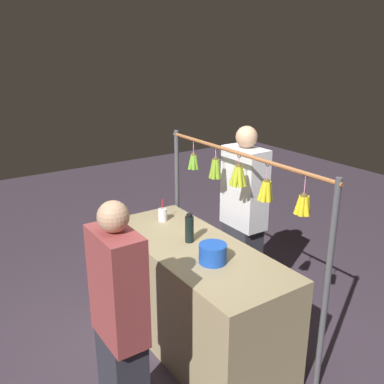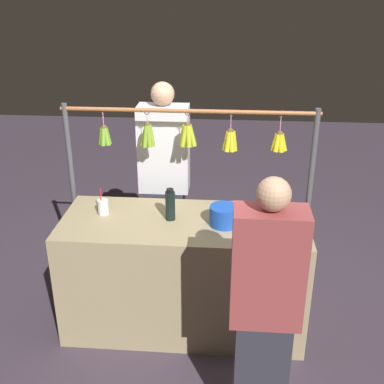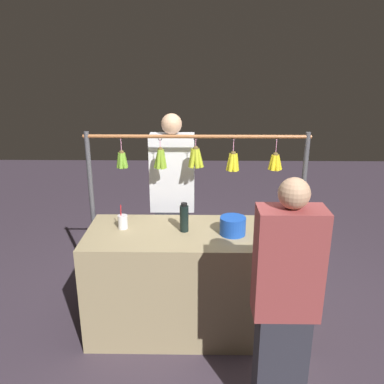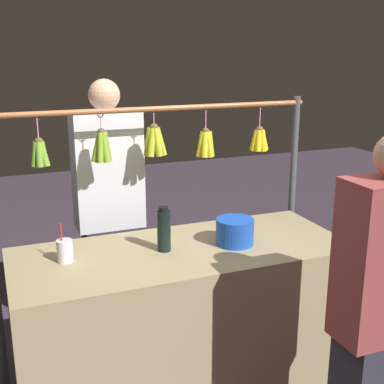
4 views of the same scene
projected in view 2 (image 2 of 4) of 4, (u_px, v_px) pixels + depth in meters
name	position (u px, v px, depth m)	size (l,w,h in m)	color
ground_plane	(185.00, 321.00, 3.91)	(12.00, 12.00, 0.00)	#3E3340
market_counter	(184.00, 273.00, 3.72)	(1.81, 0.74, 0.91)	tan
display_rack	(191.00, 163.00, 3.81)	(1.98, 0.14, 1.66)	#4C4C51
water_bottle	(170.00, 205.00, 3.51)	(0.07, 0.07, 0.24)	black
blue_bucket	(224.00, 216.00, 3.45)	(0.21, 0.21, 0.14)	blue
drink_cup	(103.00, 207.00, 3.61)	(0.08, 0.08, 0.20)	silver
vendor_person	(165.00, 186.00, 4.21)	(0.42, 0.23, 1.78)	#2D2D38
customer_person	(264.00, 315.00, 2.71)	(0.39, 0.21, 1.65)	#2D2D38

